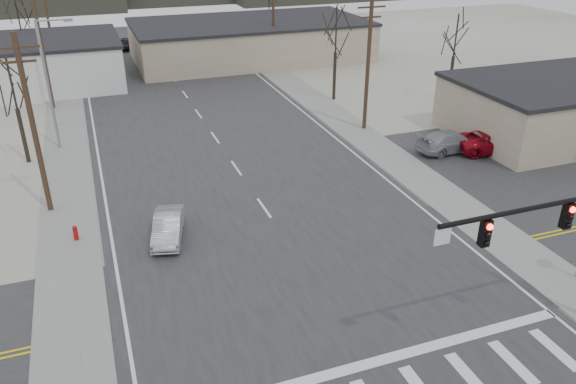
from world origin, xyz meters
name	(u,v)px	position (x,y,z in m)	size (l,w,h in m)	color
ground	(318,286)	(0.00, 0.00, 0.00)	(140.00, 140.00, 0.00)	silver
main_road	(232,163)	(0.00, 15.00, 0.02)	(18.00, 110.00, 0.05)	#28282B
cross_road	(318,286)	(0.00, 0.00, 0.02)	(90.00, 10.00, 0.04)	#28282B
parking_lot	(564,172)	(20.00, 6.00, 0.02)	(18.00, 20.00, 0.03)	#28282B
sidewalk_left	(66,157)	(-10.60, 20.00, 0.03)	(3.00, 90.00, 0.06)	gray
sidewalk_right	(343,122)	(10.60, 20.00, 0.03)	(3.00, 90.00, 0.06)	gray
fire_hydrant	(76,233)	(-10.20, 8.00, 0.45)	(0.24, 0.24, 0.87)	#A50C0C
building_right_far	(250,40)	(10.00, 44.00, 2.15)	(26.30, 14.30, 4.30)	tan
building_lot	(552,108)	(24.00, 12.00, 2.16)	(14.30, 10.30, 4.30)	tan
upole_left_b	(33,123)	(-11.50, 12.00, 5.22)	(2.20, 0.30, 10.00)	#492E21
upole_left_c	(42,48)	(-11.50, 32.00, 5.22)	(2.20, 0.30, 10.00)	#492E21
upole_left_d	(47,12)	(-11.50, 52.00, 5.22)	(2.20, 0.30, 10.00)	#492E21
upole_right_a	(368,63)	(11.50, 18.00, 5.22)	(2.20, 0.30, 10.00)	#492E21
upole_right_b	(273,17)	(11.50, 40.00, 5.22)	(2.20, 0.30, 10.00)	#492E21
streetlight_main	(50,78)	(-10.80, 22.00, 5.09)	(2.40, 0.25, 9.00)	gray
tree_left_near	(12,87)	(-13.00, 20.00, 5.23)	(3.30, 3.30, 7.35)	#2F271C
tree_right_mid	(336,33)	(12.50, 26.00, 5.93)	(3.74, 3.74, 8.33)	#2F271C
tree_left_far	(17,11)	(-14.00, 46.00, 6.28)	(3.96, 3.96, 8.82)	#2F271C
tree_lot	(456,38)	(22.00, 22.00, 5.58)	(3.52, 3.52, 7.84)	#2F271C
sedan_crossing	(168,227)	(-5.67, 6.56, 0.70)	(1.39, 3.97, 1.31)	gray
car_far_a	(227,61)	(6.29, 40.50, 0.73)	(1.92, 4.72, 1.37)	black
car_far_b	(125,44)	(-3.27, 54.02, 0.71)	(1.58, 3.92, 1.34)	black
car_parked_red	(495,142)	(17.88, 10.44, 0.79)	(2.50, 5.43, 1.51)	maroon
car_parked_dark_a	(541,145)	(20.68, 9.01, 0.74)	(1.66, 4.12, 1.40)	black
car_parked_silver	(451,141)	(15.08, 11.67, 0.77)	(2.06, 5.07, 1.47)	gray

